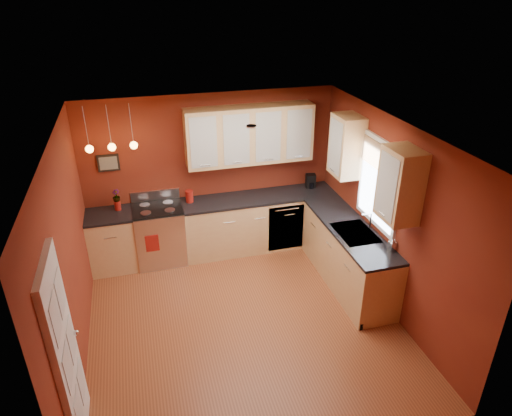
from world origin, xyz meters
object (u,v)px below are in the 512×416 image
object	(u,v)px
gas_range	(160,234)
sink	(355,234)
red_canister	(189,196)
coffee_maker	(311,181)
soap_pump	(393,244)

from	to	relation	value
gas_range	sink	distance (m)	3.05
red_canister	sink	bearing A→B (deg)	-37.11
sink	red_canister	world-z (taller)	sink
red_canister	coffee_maker	xyz separation A→B (m)	(2.06, 0.03, 0.01)
gas_range	coffee_maker	bearing A→B (deg)	2.58
sink	coffee_maker	size ratio (longest dim) A/B	3.03
gas_range	red_canister	xyz separation A→B (m)	(0.52, 0.09, 0.56)
gas_range	sink	size ratio (longest dim) A/B	1.59
coffee_maker	sink	bearing A→B (deg)	-78.33
gas_range	coffee_maker	size ratio (longest dim) A/B	4.80
gas_range	sink	world-z (taller)	sink
gas_range	soap_pump	xyz separation A→B (m)	(2.87, -2.05, 0.55)
gas_range	soap_pump	distance (m)	3.57
gas_range	soap_pump	size ratio (longest dim) A/B	6.05
soap_pump	sink	bearing A→B (deg)	114.26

